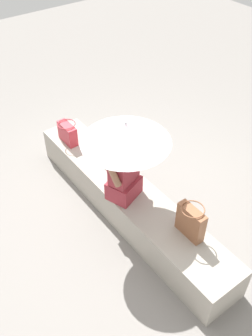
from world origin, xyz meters
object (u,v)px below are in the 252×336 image
Objects in this scene: person_seated at (124,169)px; shoulder_bag_spare at (191,222)px; tote_bag_canvas at (105,149)px; handbag_black at (68,133)px; parasol at (126,133)px.

shoulder_bag_spare is (-0.83, -0.20, -0.20)m from person_seated.
person_seated is 0.70m from tote_bag_canvas.
shoulder_bag_spare reaches higher than tote_bag_canvas.
shoulder_bag_spare is at bearing -174.51° from handbag_black.
person_seated is 1.24m from handbag_black.
parasol reaches higher than person_seated.
shoulder_bag_spare is at bearing -163.93° from parasol.
tote_bag_canvas is at bearing -16.06° from person_seated.
shoulder_bag_spare reaches higher than handbag_black.
tote_bag_canvas is at bearing -16.30° from parasol.
tote_bag_canvas is (0.64, -0.18, -0.23)m from person_seated.
tote_bag_canvas is (0.70, -0.21, -0.73)m from parasol.
tote_bag_canvas is (-0.58, -0.18, 0.02)m from handbag_black.
shoulder_bag_spare is (-1.47, -0.01, 0.02)m from tote_bag_canvas.
parasol is 1.04m from tote_bag_canvas.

